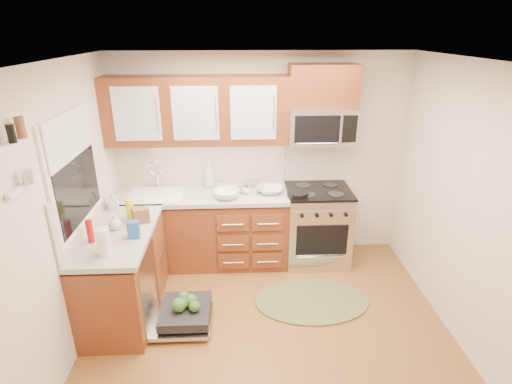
{
  "coord_description": "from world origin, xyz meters",
  "views": [
    {
      "loc": [
        -0.27,
        -2.91,
        2.73
      ],
      "look_at": [
        -0.1,
        0.85,
        1.18
      ],
      "focal_mm": 28.0,
      "sensor_mm": 36.0,
      "label": 1
    }
  ],
  "objects_px": {
    "bowl_a": "(270,190)",
    "bowl_b": "(226,194)",
    "rug": "(312,301)",
    "stock_pot": "(253,186)",
    "skillet": "(298,194)",
    "range": "(317,225)",
    "upper_cabinets": "(197,111)",
    "paper_towel_roll": "(104,242)",
    "cutting_board": "(245,190)",
    "cup": "(247,190)",
    "microwave": "(321,125)",
    "dishwasher": "(182,315)",
    "sink": "(156,205)"
  },
  "relations": [
    {
      "from": "rug",
      "to": "bowl_a",
      "type": "xyz_separation_m",
      "value": [
        -0.39,
        0.85,
        0.95
      ]
    },
    {
      "from": "range",
      "to": "rug",
      "type": "relative_size",
      "value": 0.77
    },
    {
      "from": "upper_cabinets",
      "to": "skillet",
      "type": "xyz_separation_m",
      "value": [
        1.12,
        -0.31,
        -0.9
      ]
    },
    {
      "from": "stock_pot",
      "to": "cup",
      "type": "xyz_separation_m",
      "value": [
        -0.07,
        -0.06,
        -0.02
      ]
    },
    {
      "from": "upper_cabinets",
      "to": "rug",
      "type": "bearing_deg",
      "value": -39.34
    },
    {
      "from": "sink",
      "to": "cutting_board",
      "type": "bearing_deg",
      "value": 4.3
    },
    {
      "from": "rug",
      "to": "skillet",
      "type": "xyz_separation_m",
      "value": [
        -0.09,
        0.69,
        0.96
      ]
    },
    {
      "from": "range",
      "to": "dishwasher",
      "type": "bearing_deg",
      "value": -143.73
    },
    {
      "from": "bowl_b",
      "to": "sink",
      "type": "bearing_deg",
      "value": 171.43
    },
    {
      "from": "skillet",
      "to": "paper_towel_roll",
      "type": "distance_m",
      "value": 2.17
    },
    {
      "from": "skillet",
      "to": "cutting_board",
      "type": "height_order",
      "value": "skillet"
    },
    {
      "from": "range",
      "to": "paper_towel_roll",
      "type": "xyz_separation_m",
      "value": [
        -2.11,
        -1.33,
        0.57
      ]
    },
    {
      "from": "rug",
      "to": "skillet",
      "type": "height_order",
      "value": "skillet"
    },
    {
      "from": "paper_towel_roll",
      "to": "bowl_a",
      "type": "bearing_deg",
      "value": 40.91
    },
    {
      "from": "dishwasher",
      "to": "paper_towel_roll",
      "type": "distance_m",
      "value": 1.12
    },
    {
      "from": "dishwasher",
      "to": "stock_pot",
      "type": "relative_size",
      "value": 3.13
    },
    {
      "from": "stock_pot",
      "to": "cup",
      "type": "distance_m",
      "value": 0.09
    },
    {
      "from": "bowl_b",
      "to": "rug",
      "type": "bearing_deg",
      "value": -38.27
    },
    {
      "from": "rug",
      "to": "bowl_b",
      "type": "bearing_deg",
      "value": 141.73
    },
    {
      "from": "upper_cabinets",
      "to": "dishwasher",
      "type": "height_order",
      "value": "upper_cabinets"
    },
    {
      "from": "bowl_b",
      "to": "paper_towel_roll",
      "type": "bearing_deg",
      "value": -130.26
    },
    {
      "from": "dishwasher",
      "to": "upper_cabinets",
      "type": "bearing_deg",
      "value": 83.96
    },
    {
      "from": "rug",
      "to": "stock_pot",
      "type": "xyz_separation_m",
      "value": [
        -0.6,
        0.9,
        0.98
      ]
    },
    {
      "from": "paper_towel_roll",
      "to": "dishwasher",
      "type": "bearing_deg",
      "value": 19.13
    },
    {
      "from": "cutting_board",
      "to": "skillet",
      "type": "bearing_deg",
      "value": -21.08
    },
    {
      "from": "range",
      "to": "skillet",
      "type": "xyz_separation_m",
      "value": [
        -0.28,
        -0.16,
        0.5
      ]
    },
    {
      "from": "cup",
      "to": "rug",
      "type": "bearing_deg",
      "value": -51.32
    },
    {
      "from": "bowl_b",
      "to": "skillet",
      "type": "bearing_deg",
      "value": -1.97
    },
    {
      "from": "rug",
      "to": "bowl_a",
      "type": "distance_m",
      "value": 1.33
    },
    {
      "from": "bowl_a",
      "to": "bowl_b",
      "type": "height_order",
      "value": "bowl_b"
    },
    {
      "from": "bowl_a",
      "to": "rug",
      "type": "bearing_deg",
      "value": -65.06
    },
    {
      "from": "paper_towel_roll",
      "to": "cutting_board",
      "type": "bearing_deg",
      "value": 48.77
    },
    {
      "from": "rug",
      "to": "bowl_b",
      "type": "relative_size",
      "value": 4.07
    },
    {
      "from": "rug",
      "to": "stock_pot",
      "type": "height_order",
      "value": "stock_pot"
    },
    {
      "from": "bowl_a",
      "to": "bowl_b",
      "type": "relative_size",
      "value": 0.96
    },
    {
      "from": "range",
      "to": "bowl_b",
      "type": "xyz_separation_m",
      "value": [
        -1.1,
        -0.14,
        0.5
      ]
    },
    {
      "from": "bowl_b",
      "to": "cup",
      "type": "bearing_deg",
      "value": 25.52
    },
    {
      "from": "sink",
      "to": "stock_pot",
      "type": "xyz_separation_m",
      "value": [
        1.14,
        0.05,
        0.19
      ]
    },
    {
      "from": "range",
      "to": "cup",
      "type": "bearing_deg",
      "value": -178.66
    },
    {
      "from": "microwave",
      "to": "dishwasher",
      "type": "relative_size",
      "value": 1.09
    },
    {
      "from": "dishwasher",
      "to": "stock_pot",
      "type": "xyz_separation_m",
      "value": [
        0.75,
        1.17,
        0.89
      ]
    },
    {
      "from": "bowl_a",
      "to": "bowl_b",
      "type": "distance_m",
      "value": 0.53
    },
    {
      "from": "sink",
      "to": "bowl_b",
      "type": "distance_m",
      "value": 0.86
    },
    {
      "from": "rug",
      "to": "cutting_board",
      "type": "distance_m",
      "value": 1.48
    },
    {
      "from": "upper_cabinets",
      "to": "bowl_a",
      "type": "bearing_deg",
      "value": -10.39
    },
    {
      "from": "upper_cabinets",
      "to": "bowl_b",
      "type": "height_order",
      "value": "upper_cabinets"
    },
    {
      "from": "sink",
      "to": "bowl_b",
      "type": "xyz_separation_m",
      "value": [
        0.83,
        -0.13,
        0.17
      ]
    },
    {
      "from": "range",
      "to": "upper_cabinets",
      "type": "bearing_deg",
      "value": 174.11
    },
    {
      "from": "microwave",
      "to": "paper_towel_roll",
      "type": "bearing_deg",
      "value": -145.52
    },
    {
      "from": "microwave",
      "to": "bowl_b",
      "type": "height_order",
      "value": "microwave"
    }
  ]
}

